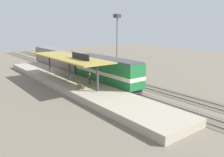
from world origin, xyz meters
The scene contains 10 objects.
ground_plane centered at (2.00, 0.00, 0.00)m, with size 120.00×120.00×0.00m, color #706656.
track_near centered at (0.00, 0.00, 0.03)m, with size 3.20×110.00×0.16m.
track_far centered at (4.60, 0.00, 0.03)m, with size 3.20×110.00×0.16m.
platform centered at (-4.60, 0.00, 0.45)m, with size 6.00×44.00×0.90m, color #A89E89.
station_canopy centered at (-4.60, -0.09, 4.53)m, with size 5.20×18.00×4.70m.
platform_bench centered at (-6.00, -5.88, 1.34)m, with size 0.44×1.70×0.50m.
locomotive centered at (0.00, -3.77, 2.41)m, with size 2.93×14.43×4.44m.
passenger_carriage_single centered at (0.00, 14.23, 2.31)m, with size 2.90×20.00×4.24m.
light_mast centered at (7.80, 3.27, 8.40)m, with size 1.10×1.10×11.70m.
person_waiting centered at (-3.50, -4.25, 1.85)m, with size 0.34×0.34×1.71m.
Camera 1 is at (-21.03, -32.47, 9.47)m, focal length 36.52 mm.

